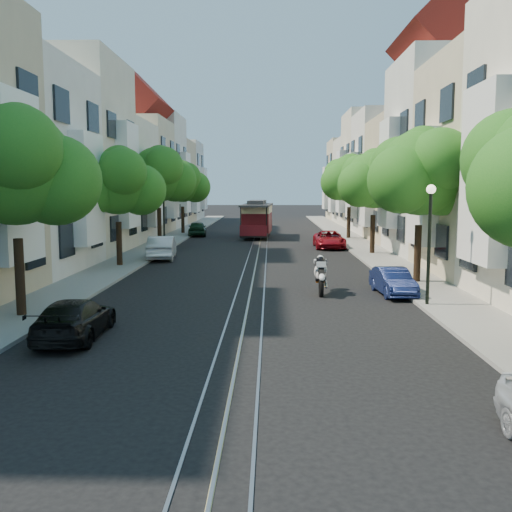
# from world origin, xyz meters

# --- Properties ---
(ground) EXTENTS (200.00, 200.00, 0.00)m
(ground) POSITION_xyz_m (0.00, 28.00, 0.00)
(ground) COLOR black
(ground) RESTS_ON ground
(sidewalk_east) EXTENTS (2.50, 80.00, 0.12)m
(sidewalk_east) POSITION_xyz_m (7.25, 28.00, 0.06)
(sidewalk_east) COLOR gray
(sidewalk_east) RESTS_ON ground
(sidewalk_west) EXTENTS (2.50, 80.00, 0.12)m
(sidewalk_west) POSITION_xyz_m (-7.25, 28.00, 0.06)
(sidewalk_west) COLOR gray
(sidewalk_west) RESTS_ON ground
(rail_left) EXTENTS (0.06, 80.00, 0.02)m
(rail_left) POSITION_xyz_m (-0.55, 28.00, 0.01)
(rail_left) COLOR gray
(rail_left) RESTS_ON ground
(rail_slot) EXTENTS (0.06, 80.00, 0.02)m
(rail_slot) POSITION_xyz_m (0.00, 28.00, 0.01)
(rail_slot) COLOR gray
(rail_slot) RESTS_ON ground
(rail_right) EXTENTS (0.06, 80.00, 0.02)m
(rail_right) POSITION_xyz_m (0.55, 28.00, 0.01)
(rail_right) COLOR gray
(rail_right) RESTS_ON ground
(lane_line) EXTENTS (0.08, 80.00, 0.01)m
(lane_line) POSITION_xyz_m (0.00, 28.00, 0.00)
(lane_line) COLOR tan
(lane_line) RESTS_ON ground
(townhouses_east) EXTENTS (7.75, 72.00, 12.00)m
(townhouses_east) POSITION_xyz_m (11.87, 27.91, 5.18)
(townhouses_east) COLOR beige
(townhouses_east) RESTS_ON ground
(townhouses_west) EXTENTS (7.75, 72.00, 11.76)m
(townhouses_west) POSITION_xyz_m (-11.87, 27.91, 5.08)
(townhouses_west) COLOR silver
(townhouses_west) RESTS_ON ground
(tree_e_b) EXTENTS (4.93, 4.08, 6.68)m
(tree_e_b) POSITION_xyz_m (7.26, 8.98, 4.73)
(tree_e_b) COLOR black
(tree_e_b) RESTS_ON ground
(tree_e_c) EXTENTS (4.84, 3.99, 6.52)m
(tree_e_c) POSITION_xyz_m (7.26, 19.98, 4.60)
(tree_e_c) COLOR black
(tree_e_c) RESTS_ON ground
(tree_e_d) EXTENTS (5.01, 4.16, 6.85)m
(tree_e_d) POSITION_xyz_m (7.26, 30.98, 4.87)
(tree_e_d) COLOR black
(tree_e_d) RESTS_ON ground
(tree_w_a) EXTENTS (4.93, 4.08, 6.68)m
(tree_w_a) POSITION_xyz_m (-7.14, 1.98, 4.73)
(tree_w_a) COLOR black
(tree_w_a) RESTS_ON ground
(tree_w_b) EXTENTS (4.72, 3.87, 6.27)m
(tree_w_b) POSITION_xyz_m (-7.14, 13.98, 4.40)
(tree_w_b) COLOR black
(tree_w_b) RESTS_ON ground
(tree_w_c) EXTENTS (5.13, 4.28, 7.09)m
(tree_w_c) POSITION_xyz_m (-7.14, 24.98, 5.07)
(tree_w_c) COLOR black
(tree_w_c) RESTS_ON ground
(tree_w_d) EXTENTS (4.84, 3.99, 6.52)m
(tree_w_d) POSITION_xyz_m (-7.14, 35.98, 4.60)
(tree_w_d) COLOR black
(tree_w_d) RESTS_ON ground
(lamp_east) EXTENTS (0.32, 0.32, 4.16)m
(lamp_east) POSITION_xyz_m (6.30, 4.00, 2.85)
(lamp_east) COLOR black
(lamp_east) RESTS_ON ground
(lamp_west) EXTENTS (0.32, 0.32, 4.16)m
(lamp_west) POSITION_xyz_m (-6.30, 22.00, 2.85)
(lamp_west) COLOR black
(lamp_west) RESTS_ON ground
(sportbike_rider) EXTENTS (0.53, 2.25, 1.55)m
(sportbike_rider) POSITION_xyz_m (2.78, 6.58, 0.85)
(sportbike_rider) COLOR black
(sportbike_rider) RESTS_ON ground
(cable_car) EXTENTS (2.75, 7.56, 2.86)m
(cable_car) POSITION_xyz_m (-0.34, 32.61, 1.69)
(cable_car) COLOR black
(cable_car) RESTS_ON ground
(parked_car_e_mid) EXTENTS (1.38, 3.30, 1.06)m
(parked_car_e_mid) POSITION_xyz_m (5.60, 6.35, 0.53)
(parked_car_e_mid) COLOR #0C1640
(parked_car_e_mid) RESTS_ON ground
(parked_car_e_far) EXTENTS (2.03, 4.38, 1.21)m
(parked_car_e_far) POSITION_xyz_m (4.90, 23.86, 0.61)
(parked_car_e_far) COLOR maroon
(parked_car_e_far) RESTS_ON ground
(parked_car_w_near) EXTENTS (1.67, 3.89, 1.12)m
(parked_car_w_near) POSITION_xyz_m (-4.62, -0.44, 0.56)
(parked_car_w_near) COLOR black
(parked_car_w_near) RESTS_ON ground
(parked_car_w_mid) EXTENTS (1.89, 4.30, 1.37)m
(parked_car_w_mid) POSITION_xyz_m (-5.60, 17.47, 0.69)
(parked_car_w_mid) COLOR silver
(parked_car_w_mid) RESTS_ON ground
(parked_car_w_far) EXTENTS (1.90, 3.95, 1.30)m
(parked_car_w_far) POSITION_xyz_m (-5.60, 33.79, 0.65)
(parked_car_w_far) COLOR black
(parked_car_w_far) RESTS_ON ground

